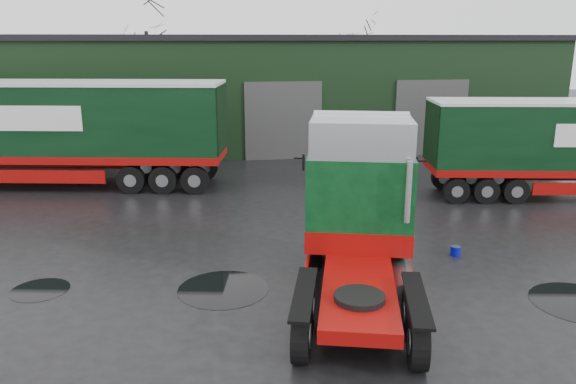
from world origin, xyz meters
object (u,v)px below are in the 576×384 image
at_px(trailer_left, 55,134).
at_px(tree_back_a, 148,57).
at_px(warehouse, 269,88).
at_px(wash_bucket, 455,251).
at_px(lorry_right, 576,149).
at_px(tree_back_b, 353,69).
at_px(hero_tractor, 360,221).

bearing_deg(trailer_left, tree_back_a, 3.91).
distance_m(warehouse, trailer_left, 14.39).
bearing_deg(warehouse, wash_bucket, -81.67).
xyz_separation_m(trailer_left, wash_bucket, (13.27, -10.27, -2.09)).
height_order(warehouse, tree_back_a, tree_back_a).
bearing_deg(wash_bucket, tree_back_a, 109.92).
height_order(lorry_right, tree_back_b, tree_back_b).
xyz_separation_m(wash_bucket, tree_back_a, (-10.97, 30.27, 4.61)).
relative_size(trailer_left, lorry_right, 0.98).
xyz_separation_m(lorry_right, wash_bucket, (-7.28, -5.27, -1.79)).
xyz_separation_m(tree_back_a, tree_back_b, (16.00, 0.00, -1.00)).
bearing_deg(hero_tractor, warehouse, 103.22).
height_order(tree_back_a, tree_back_b, tree_back_a).
xyz_separation_m(warehouse, tree_back_b, (8.00, 10.00, 0.59)).
bearing_deg(tree_back_b, lorry_right, -84.87).
relative_size(warehouse, tree_back_a, 3.41).
xyz_separation_m(hero_tractor, tree_back_a, (-7.26, 33.00, 2.61)).
height_order(warehouse, hero_tractor, warehouse).
bearing_deg(hero_tractor, tree_back_a, 117.47).
bearing_deg(warehouse, lorry_right, -55.66).
distance_m(hero_tractor, lorry_right, 13.59).
relative_size(warehouse, hero_tractor, 4.71).
distance_m(warehouse, lorry_right, 18.21).
relative_size(hero_tractor, trailer_left, 0.48).
bearing_deg(warehouse, tree_back_b, 51.34).
bearing_deg(wash_bucket, warehouse, 98.33).
xyz_separation_m(lorry_right, tree_back_b, (-2.25, 25.00, 1.82)).
bearing_deg(tree_back_a, tree_back_b, 0.00).
height_order(lorry_right, tree_back_a, tree_back_a).
distance_m(wash_bucket, tree_back_a, 32.53).
height_order(trailer_left, tree_back_a, tree_back_a).
height_order(hero_tractor, wash_bucket, hero_tractor).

